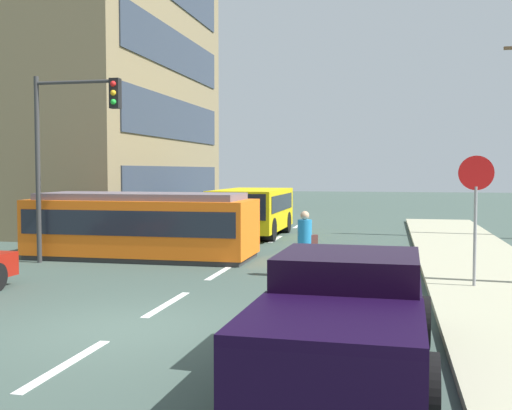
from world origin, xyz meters
TOP-DOWN VIEW (x-y plane):
  - ground_plane at (0.00, 10.00)m, footprint 120.00×120.00m
  - sidewalk_curb_right at (6.80, 6.00)m, footprint 3.20×36.00m
  - lane_stripe_0 at (0.00, -2.00)m, footprint 0.16×2.40m
  - lane_stripe_1 at (0.00, 2.00)m, footprint 0.16×2.40m
  - lane_stripe_2 at (0.00, 6.00)m, footprint 0.16×2.40m
  - lane_stripe_3 at (0.00, 14.14)m, footprint 0.16×2.40m
  - lane_stripe_4 at (0.00, 20.14)m, footprint 0.16×2.40m
  - streetcar_tram at (-3.08, 8.14)m, footprint 6.89×2.58m
  - city_bus at (-1.15, 15.11)m, footprint 2.57×5.40m
  - pedestrian_crossing at (2.28, 5.84)m, footprint 0.51×0.36m
  - pickup_truck_parked at (3.80, -1.58)m, footprint 2.39×5.06m
  - parked_sedan_mid at (-5.31, 12.10)m, footprint 2.12×4.38m
  - parked_sedan_far at (-5.07, 17.99)m, footprint 1.99×4.04m
  - parked_sedan_furthest at (-5.43, 24.68)m, footprint 2.05×4.25m
  - stop_sign at (6.21, 4.66)m, footprint 0.76×0.07m
  - traffic_light_mast at (-4.65, 6.64)m, footprint 2.66×0.33m

SIDE VIEW (x-z plane):
  - ground_plane at x=0.00m, z-range 0.00..0.00m
  - lane_stripe_0 at x=0.00m, z-range 0.00..0.01m
  - lane_stripe_1 at x=0.00m, z-range 0.00..0.01m
  - lane_stripe_2 at x=0.00m, z-range 0.00..0.01m
  - lane_stripe_3 at x=0.00m, z-range 0.00..0.01m
  - lane_stripe_4 at x=0.00m, z-range 0.00..0.01m
  - sidewalk_curb_right at x=6.80m, z-range 0.00..0.14m
  - parked_sedan_far at x=-5.07m, z-range 0.03..1.22m
  - parked_sedan_furthest at x=-5.43m, z-range 0.03..1.22m
  - parked_sedan_mid at x=-5.31m, z-range 0.03..1.22m
  - pickup_truck_parked at x=3.80m, z-range 0.02..1.57m
  - pedestrian_crossing at x=2.28m, z-range 0.11..1.78m
  - streetcar_tram at x=-3.08m, z-range 0.03..2.04m
  - city_bus at x=-1.15m, z-range 0.14..2.05m
  - stop_sign at x=6.21m, z-range 0.75..3.63m
  - traffic_light_mast at x=-4.65m, z-range 1.05..6.45m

